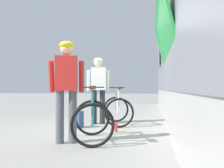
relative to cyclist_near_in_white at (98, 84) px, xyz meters
name	(u,v)px	position (x,y,z in m)	size (l,w,h in m)	color
ground_plane	(94,131)	(0.17, -1.11, -1.05)	(80.00, 80.00, 0.00)	gray
cyclist_near_in_white	(98,84)	(0.00, 0.00, 0.00)	(0.66, 0.42, 1.76)	#232328
cyclist_far_in_red	(66,82)	(-0.03, -2.29, 0.00)	(0.66, 0.42, 1.76)	#4C515B
bicycle_near_silver	(118,109)	(0.53, -0.06, -0.65)	(0.94, 1.20, 0.99)	black
bicycle_far_teal	(92,119)	(0.37, -2.06, -0.65)	(0.96, 1.22, 0.99)	black
backpack_on_platform	(77,119)	(-0.37, -0.69, -0.85)	(0.28, 0.18, 0.40)	navy
water_bottle_near_the_bikes	(116,127)	(0.65, -1.08, -0.95)	(0.07, 0.07, 0.21)	red
water_bottle_by_the_backpack	(83,123)	(-0.25, -0.59, -0.96)	(0.07, 0.07, 0.18)	silver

